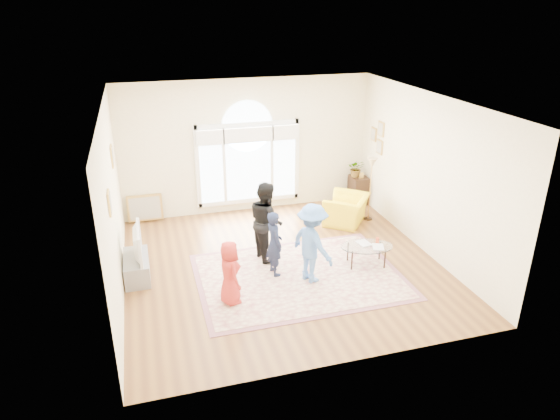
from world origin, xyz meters
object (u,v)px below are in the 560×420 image
object	(u,v)px
tv_console	(137,267)
television	(134,243)
armchair	(347,210)
coffee_table	(367,247)
area_rug	(299,276)

from	to	relation	value
tv_console	television	distance (m)	0.50
armchair	television	bearing A→B (deg)	-36.71
tv_console	coffee_table	world-z (taller)	coffee_table
coffee_table	tv_console	bearing A→B (deg)	-178.86
area_rug	television	bearing A→B (deg)	164.39
television	coffee_table	world-z (taller)	television
area_rug	armchair	size ratio (longest dim) A/B	3.54
armchair	tv_console	bearing A→B (deg)	-36.73
television	armchair	size ratio (longest dim) A/B	0.99
television	area_rug	bearing A→B (deg)	-15.61
area_rug	armchair	bearing A→B (deg)	48.49
area_rug	coffee_table	world-z (taller)	coffee_table
tv_console	television	world-z (taller)	television
television	coffee_table	bearing A→B (deg)	-9.81
coffee_table	armchair	distance (m)	2.04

